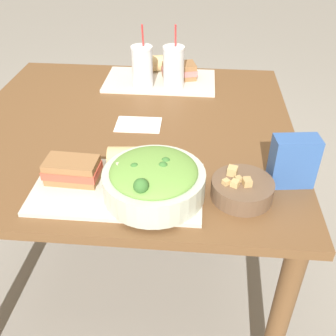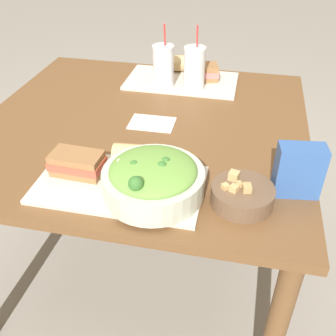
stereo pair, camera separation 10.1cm
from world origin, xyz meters
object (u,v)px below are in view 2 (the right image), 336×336
at_px(drink_cup_red, 194,70).
at_px(soup_bowl, 242,194).
at_px(baguette_far, 174,63).
at_px(drink_cup_dark, 163,67).
at_px(salad_bowl, 153,178).
at_px(sandwich_near, 77,163).
at_px(baguette_near, 136,156).
at_px(napkin_folded, 152,123).
at_px(chip_bag, 299,171).
at_px(sandwich_far, 201,72).

bearing_deg(drink_cup_red, soup_bowl, -70.55).
height_order(baguette_far, drink_cup_dark, drink_cup_dark).
xyz_separation_m(salad_bowl, baguette_far, (-0.11, 0.84, -0.02)).
distance_m(sandwich_near, baguette_far, 0.81).
xyz_separation_m(drink_cup_dark, drink_cup_red, (0.12, 0.00, 0.00)).
height_order(baguette_near, drink_cup_dark, drink_cup_dark).
bearing_deg(soup_bowl, baguette_near, 164.05).
relative_size(drink_cup_dark, napkin_folded, 1.57).
xyz_separation_m(salad_bowl, chip_bag, (0.37, 0.10, 0.01)).
distance_m(salad_bowl, drink_cup_dark, 0.69).
xyz_separation_m(salad_bowl, sandwich_near, (-0.23, 0.05, -0.02)).
height_order(sandwich_near, sandwich_far, same).
bearing_deg(drink_cup_red, drink_cup_dark, 180.00).
distance_m(chip_bag, napkin_folded, 0.56).
height_order(sandwich_near, chip_bag, chip_bag).
bearing_deg(salad_bowl, soup_bowl, 6.13).
distance_m(sandwich_near, sandwich_far, 0.77).
height_order(sandwich_far, chip_bag, chip_bag).
height_order(baguette_near, napkin_folded, baguette_near).
height_order(salad_bowl, napkin_folded, salad_bowl).
bearing_deg(sandwich_far, baguette_far, 136.43).
bearing_deg(salad_bowl, baguette_near, 124.52).
height_order(salad_bowl, drink_cup_red, drink_cup_red).
xyz_separation_m(sandwich_near, drink_cup_dark, (0.11, 0.64, 0.05)).
distance_m(soup_bowl, napkin_folded, 0.49).
distance_m(sandwich_far, baguette_far, 0.15).
height_order(drink_cup_red, chip_bag, drink_cup_red).
relative_size(sandwich_near, napkin_folded, 0.96).
height_order(drink_cup_dark, napkin_folded, drink_cup_dark).
xyz_separation_m(sandwich_near, baguette_far, (0.12, 0.80, 0.00)).
xyz_separation_m(sandwich_far, drink_cup_dark, (-0.14, -0.09, 0.05)).
relative_size(sandwich_near, baguette_near, 1.14).
distance_m(salad_bowl, soup_bowl, 0.23).
xyz_separation_m(sandwich_near, sandwich_far, (0.25, 0.73, 0.00)).
distance_m(baguette_near, chip_bag, 0.45).
xyz_separation_m(chip_bag, napkin_folded, (-0.47, 0.29, -0.07)).
bearing_deg(napkin_folded, drink_cup_dark, 94.85).
xyz_separation_m(sandwich_near, baguette_near, (0.15, 0.07, 0.00)).
xyz_separation_m(salad_bowl, drink_cup_dark, (-0.13, 0.68, 0.03)).
bearing_deg(baguette_near, salad_bowl, -150.62).
relative_size(salad_bowl, sandwich_near, 1.75).
relative_size(baguette_near, baguette_far, 0.98).
relative_size(baguette_near, drink_cup_red, 0.53).
distance_m(baguette_far, drink_cup_red, 0.20).
bearing_deg(chip_bag, sandwich_near, 177.58).
bearing_deg(soup_bowl, sandwich_near, 177.48).
bearing_deg(sandwich_far, drink_cup_red, -115.61).
bearing_deg(soup_bowl, chip_bag, 28.03).
height_order(baguette_far, drink_cup_red, drink_cup_red).
height_order(soup_bowl, sandwich_near, sandwich_near).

